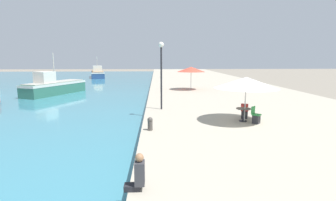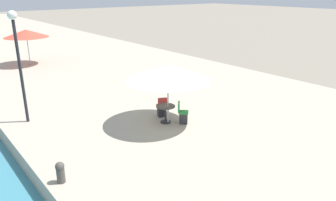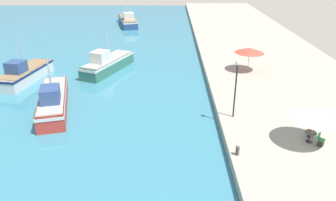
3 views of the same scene
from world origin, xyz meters
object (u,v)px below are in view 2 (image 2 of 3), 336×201
(cafe_umbrella_pink, at_px, (168,72))
(cafe_chair_left, at_px, (162,109))
(mooring_bollard, at_px, (60,172))
(cafe_chair_right, at_px, (183,116))
(cafe_table, at_px, (166,111))
(cafe_umbrella_white, at_px, (26,33))
(lamppost, at_px, (17,49))

(cafe_umbrella_pink, bearing_deg, cafe_chair_left, 71.14)
(cafe_chair_left, height_order, mooring_bollard, cafe_chair_left)
(cafe_umbrella_pink, xyz_separation_m, cafe_chair_right, (0.50, -0.37, -1.86))
(cafe_umbrella_pink, relative_size, cafe_chair_right, 3.82)
(cafe_table, height_order, cafe_chair_left, cafe_chair_left)
(mooring_bollard, bearing_deg, cafe_umbrella_white, 75.88)
(cafe_umbrella_white, bearing_deg, mooring_bollard, -104.12)
(cafe_table, xyz_separation_m, lamppost, (-4.49, 3.73, 2.56))
(cafe_table, distance_m, lamppost, 6.38)
(cafe_umbrella_white, relative_size, cafe_table, 3.88)
(mooring_bollard, bearing_deg, cafe_chair_right, 11.22)
(cafe_chair_left, bearing_deg, cafe_table, -90.00)
(cafe_table, bearing_deg, cafe_umbrella_white, 93.81)
(cafe_chair_right, bearing_deg, cafe_umbrella_white, -131.18)
(mooring_bollard, relative_size, lamppost, 0.14)
(cafe_umbrella_white, bearing_deg, lamppost, -107.41)
(cafe_chair_right, relative_size, lamppost, 0.20)
(mooring_bollard, height_order, lamppost, lamppost)
(cafe_table, distance_m, cafe_chair_left, 0.75)
(cafe_umbrella_pink, height_order, lamppost, lamppost)
(cafe_umbrella_white, height_order, mooring_bollard, cafe_umbrella_white)
(cafe_chair_left, relative_size, cafe_chair_right, 1.00)
(cafe_umbrella_pink, distance_m, mooring_bollard, 5.69)
(cafe_chair_right, bearing_deg, mooring_bollard, -35.61)
(cafe_umbrella_white, distance_m, mooring_bollard, 17.14)
(cafe_chair_left, bearing_deg, lamppost, 171.67)
(cafe_chair_right, xyz_separation_m, mooring_bollard, (-5.67, -1.13, 0.02))
(cafe_umbrella_white, relative_size, cafe_chair_right, 3.41)
(cafe_table, bearing_deg, cafe_chair_right, -43.18)
(cafe_umbrella_pink, distance_m, lamppost, 6.01)
(cafe_chair_left, relative_size, mooring_bollard, 1.39)
(lamppost, bearing_deg, cafe_chair_right, -40.10)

